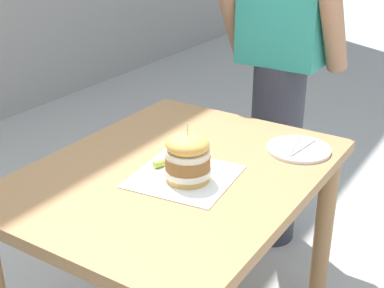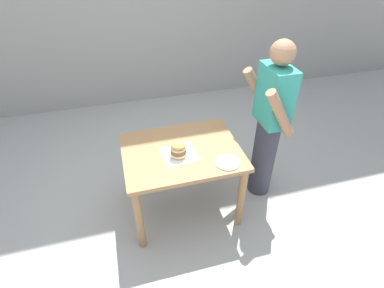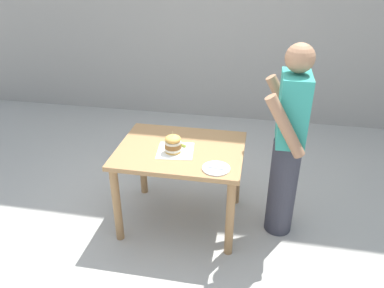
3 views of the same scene
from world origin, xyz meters
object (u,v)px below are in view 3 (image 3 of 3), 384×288
(side_plate_with_forks, at_px, (216,168))
(diner_across_table, at_px, (288,143))
(patio_table, at_px, (181,161))
(sandwich, at_px, (173,144))
(pickle_spear, at_px, (182,145))

(side_plate_with_forks, xyz_separation_m, diner_across_table, (-0.32, 0.54, 0.11))
(patio_table, relative_size, diner_across_table, 0.64)
(sandwich, height_order, side_plate_with_forks, sandwich)
(side_plate_with_forks, relative_size, diner_across_table, 0.13)
(patio_table, xyz_separation_m, diner_across_table, (-0.04, 0.89, 0.25))
(patio_table, height_order, sandwich, sandwich)
(patio_table, bearing_deg, diner_across_table, 92.33)
(patio_table, height_order, diner_across_table, diner_across_table)
(sandwich, distance_m, diner_across_table, 0.94)
(sandwich, distance_m, pickle_spear, 0.14)
(sandwich, bearing_deg, side_plate_with_forks, 62.43)
(patio_table, distance_m, side_plate_with_forks, 0.46)
(sandwich, height_order, pickle_spear, sandwich)
(sandwich, xyz_separation_m, diner_across_table, (-0.11, 0.93, 0.04))
(sandwich, relative_size, pickle_spear, 2.03)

